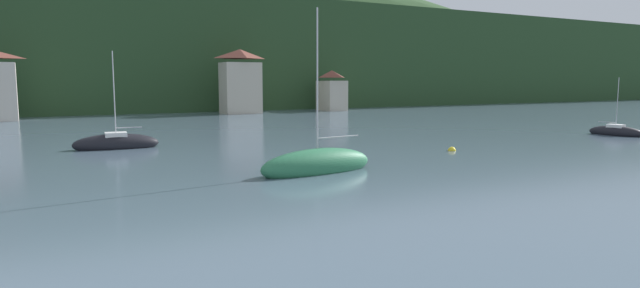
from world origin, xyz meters
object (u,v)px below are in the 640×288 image
Objects in this scene: sailboat_mid_0 at (317,165)px; sailboat_far_1 at (616,132)px; mooring_buoy_near at (452,151)px; shore_building_westcentral at (240,82)px; shore_building_central at (332,91)px; sailboat_far_9 at (116,143)px.

sailboat_far_1 is (33.93, 4.75, -0.12)m from sailboat_mid_0.
shore_building_westcentral is at bearing 87.83° from mooring_buoy_near.
sailboat_mid_0 is 34.26m from sailboat_far_1.
sailboat_mid_0 reaches higher than shore_building_central.
sailboat_mid_0 is 16.43× the size of mooring_buoy_near.
sailboat_mid_0 is at bearing -120.35° from shore_building_central.
sailboat_mid_0 is (-31.16, -53.22, -2.84)m from shore_building_central.
shore_building_central is at bearing 1.62° from shore_building_westcentral.
sailboat_far_1 is 21.03m from mooring_buoy_near.
sailboat_far_1 reaches higher than mooring_buoy_near.
sailboat_far_1 is 9.86× the size of mooring_buoy_near.
shore_building_central is 0.71× the size of sailboat_mid_0.
sailboat_far_9 is at bearing -136.98° from shore_building_central.
sailboat_mid_0 is at bearing 121.39° from sailboat_far_9.
sailboat_mid_0 is at bearing -164.73° from mooring_buoy_near.
shore_building_westcentral is 1.45× the size of shore_building_central.
shore_building_westcentral reaches higher than sailboat_far_1.
shore_building_westcentral is at bearing -112.81° from sailboat_mid_0.
shore_building_westcentral is 49.49m from mooring_buoy_near.
sailboat_far_9 reaches higher than shore_building_central.
shore_building_central reaches higher than sailboat_far_1.
sailboat_far_9 is (-39.43, -36.80, -2.89)m from shore_building_central.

